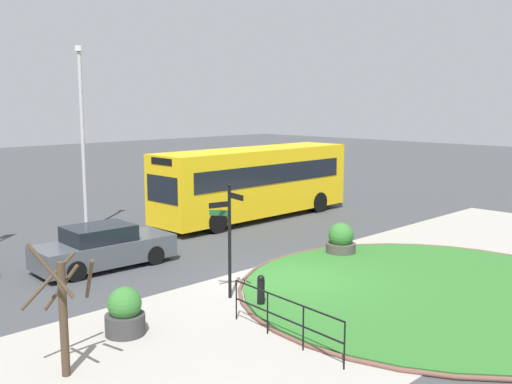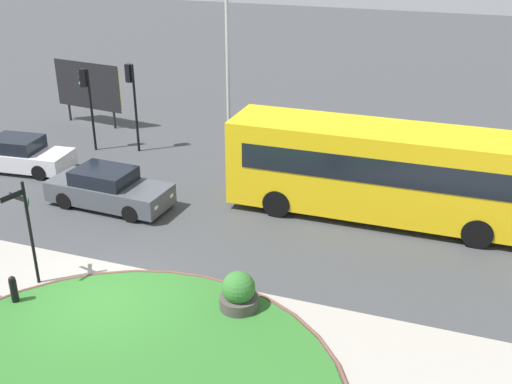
{
  "view_description": "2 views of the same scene",
  "coord_description": "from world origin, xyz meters",
  "px_view_note": "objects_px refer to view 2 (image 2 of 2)",
  "views": [
    {
      "loc": [
        -12.95,
        -11.53,
        5.42
      ],
      "look_at": [
        2.86,
        4.43,
        1.98
      ],
      "focal_mm": 41.38,
      "sensor_mm": 36.0,
      "label": 1
    },
    {
      "loc": [
        8.83,
        -12.07,
        9.84
      ],
      "look_at": [
        2.86,
        4.46,
        1.9
      ],
      "focal_mm": 43.34,
      "sensor_mm": 36.0,
      "label": 2
    }
  ],
  "objects_px": {
    "bus_yellow": "(381,171)",
    "car_far_lane": "(109,189)",
    "billboard_left": "(88,86)",
    "traffic_light_near": "(132,88)",
    "bollard_foreground": "(14,290)",
    "lamppost_tall": "(228,67)",
    "car_near_lane": "(20,155)",
    "signpost_directional": "(27,224)",
    "traffic_light_far": "(86,91)",
    "planter_kerbside": "(239,294)"
  },
  "relations": [
    {
      "from": "billboard_left",
      "to": "car_far_lane",
      "type": "bearing_deg",
      "value": -45.88
    },
    {
      "from": "bollard_foreground",
      "to": "traffic_light_far",
      "type": "bearing_deg",
      "value": 113.74
    },
    {
      "from": "billboard_left",
      "to": "car_near_lane",
      "type": "bearing_deg",
      "value": -76.27
    },
    {
      "from": "bollard_foreground",
      "to": "lamppost_tall",
      "type": "xyz_separation_m",
      "value": [
        1.49,
        11.98,
        3.68
      ]
    },
    {
      "from": "traffic_light_far",
      "to": "signpost_directional",
      "type": "bearing_deg",
      "value": 99.13
    },
    {
      "from": "bus_yellow",
      "to": "billboard_left",
      "type": "xyz_separation_m",
      "value": [
        -15.51,
        5.62,
        0.22
      ]
    },
    {
      "from": "bus_yellow",
      "to": "billboard_left",
      "type": "bearing_deg",
      "value": -20.34
    },
    {
      "from": "traffic_light_far",
      "to": "planter_kerbside",
      "type": "relative_size",
      "value": 3.16
    },
    {
      "from": "car_far_lane",
      "to": "traffic_light_far",
      "type": "xyz_separation_m",
      "value": [
        -3.97,
        4.89,
        2.05
      ]
    },
    {
      "from": "bollard_foreground",
      "to": "car_near_lane",
      "type": "height_order",
      "value": "car_near_lane"
    },
    {
      "from": "car_near_lane",
      "to": "billboard_left",
      "type": "height_order",
      "value": "billboard_left"
    },
    {
      "from": "bollard_foreground",
      "to": "car_far_lane",
      "type": "xyz_separation_m",
      "value": [
        -0.97,
        6.35,
        0.21
      ]
    },
    {
      "from": "signpost_directional",
      "to": "billboard_left",
      "type": "bearing_deg",
      "value": 117.44
    },
    {
      "from": "bus_yellow",
      "to": "car_far_lane",
      "type": "distance_m",
      "value": 9.78
    },
    {
      "from": "car_near_lane",
      "to": "traffic_light_far",
      "type": "distance_m",
      "value": 3.98
    },
    {
      "from": "traffic_light_near",
      "to": "traffic_light_far",
      "type": "relative_size",
      "value": 1.06
    },
    {
      "from": "lamppost_tall",
      "to": "billboard_left",
      "type": "height_order",
      "value": "lamppost_tall"
    },
    {
      "from": "traffic_light_near",
      "to": "car_far_lane",
      "type": "bearing_deg",
      "value": 122.24
    },
    {
      "from": "signpost_directional",
      "to": "billboard_left",
      "type": "xyz_separation_m",
      "value": [
        -6.92,
        13.33,
        0.06
      ]
    },
    {
      "from": "bollard_foreground",
      "to": "lamppost_tall",
      "type": "distance_m",
      "value": 12.62
    },
    {
      "from": "car_far_lane",
      "to": "billboard_left",
      "type": "bearing_deg",
      "value": 129.7
    },
    {
      "from": "car_far_lane",
      "to": "traffic_light_near",
      "type": "distance_m",
      "value": 6.26
    },
    {
      "from": "signpost_directional",
      "to": "car_far_lane",
      "type": "height_order",
      "value": "signpost_directional"
    },
    {
      "from": "traffic_light_near",
      "to": "lamppost_tall",
      "type": "height_order",
      "value": "lamppost_tall"
    },
    {
      "from": "traffic_light_near",
      "to": "planter_kerbside",
      "type": "height_order",
      "value": "traffic_light_near"
    },
    {
      "from": "planter_kerbside",
      "to": "lamppost_tall",
      "type": "bearing_deg",
      "value": 113.39
    },
    {
      "from": "car_far_lane",
      "to": "traffic_light_far",
      "type": "bearing_deg",
      "value": 131.7
    },
    {
      "from": "traffic_light_far",
      "to": "billboard_left",
      "type": "relative_size",
      "value": 0.94
    },
    {
      "from": "car_far_lane",
      "to": "planter_kerbside",
      "type": "height_order",
      "value": "car_far_lane"
    },
    {
      "from": "bus_yellow",
      "to": "car_near_lane",
      "type": "relative_size",
      "value": 2.46
    },
    {
      "from": "bollard_foreground",
      "to": "car_far_lane",
      "type": "relative_size",
      "value": 0.19
    },
    {
      "from": "traffic_light_far",
      "to": "lamppost_tall",
      "type": "distance_m",
      "value": 6.63
    },
    {
      "from": "signpost_directional",
      "to": "traffic_light_far",
      "type": "bearing_deg",
      "value": 115.27
    },
    {
      "from": "car_far_lane",
      "to": "traffic_light_near",
      "type": "xyz_separation_m",
      "value": [
        -2.04,
        5.49,
        2.21
      ]
    },
    {
      "from": "bus_yellow",
      "to": "billboard_left",
      "type": "distance_m",
      "value": 16.5
    },
    {
      "from": "car_far_lane",
      "to": "traffic_light_far",
      "type": "height_order",
      "value": "traffic_light_far"
    },
    {
      "from": "bollard_foreground",
      "to": "traffic_light_near",
      "type": "bearing_deg",
      "value": 104.27
    },
    {
      "from": "traffic_light_far",
      "to": "lamppost_tall",
      "type": "relative_size",
      "value": 0.48
    },
    {
      "from": "car_far_lane",
      "to": "billboard_left",
      "type": "height_order",
      "value": "billboard_left"
    },
    {
      "from": "bus_yellow",
      "to": "lamppost_tall",
      "type": "relative_size",
      "value": 1.37
    },
    {
      "from": "car_far_lane",
      "to": "billboard_left",
      "type": "xyz_separation_m",
      "value": [
        -6.1,
        8.08,
        1.31
      ]
    },
    {
      "from": "bollard_foreground",
      "to": "bus_yellow",
      "type": "bearing_deg",
      "value": 46.25
    },
    {
      "from": "signpost_directional",
      "to": "car_far_lane",
      "type": "relative_size",
      "value": 0.7
    },
    {
      "from": "bus_yellow",
      "to": "traffic_light_far",
      "type": "xyz_separation_m",
      "value": [
        -13.37,
        2.43,
        0.96
      ]
    },
    {
      "from": "signpost_directional",
      "to": "bus_yellow",
      "type": "bearing_deg",
      "value": 41.91
    },
    {
      "from": "bus_yellow",
      "to": "car_near_lane",
      "type": "distance_m",
      "value": 14.83
    },
    {
      "from": "car_far_lane",
      "to": "traffic_light_near",
      "type": "height_order",
      "value": "traffic_light_near"
    },
    {
      "from": "billboard_left",
      "to": "bus_yellow",
      "type": "bearing_deg",
      "value": -12.87
    },
    {
      "from": "car_near_lane",
      "to": "car_far_lane",
      "type": "xyz_separation_m",
      "value": [
        5.37,
        -1.79,
        0.01
      ]
    },
    {
      "from": "traffic_light_far",
      "to": "lamppost_tall",
      "type": "height_order",
      "value": "lamppost_tall"
    }
  ]
}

